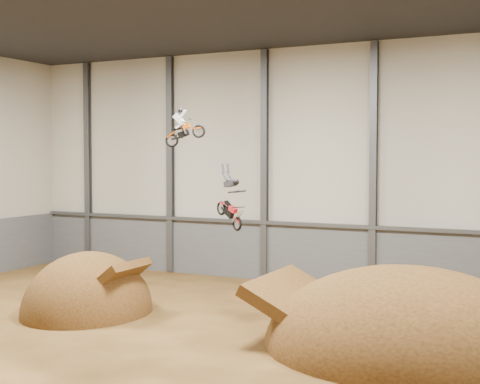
# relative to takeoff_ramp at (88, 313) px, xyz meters

# --- Properties ---
(floor) EXTENTS (40.00, 40.00, 0.00)m
(floor) POSITION_rel_takeoff_ramp_xyz_m (7.55, -3.28, 0.00)
(floor) COLOR #452C12
(floor) RESTS_ON ground
(back_wall) EXTENTS (40.00, 0.10, 14.00)m
(back_wall) POSITION_rel_takeoff_ramp_xyz_m (7.55, 11.72, 7.00)
(back_wall) COLOR beige
(back_wall) RESTS_ON ground
(lower_band_back) EXTENTS (39.80, 0.18, 3.50)m
(lower_band_back) POSITION_rel_takeoff_ramp_xyz_m (7.55, 11.62, 1.75)
(lower_band_back) COLOR #57595F
(lower_band_back) RESTS_ON ground
(steel_rail) EXTENTS (39.80, 0.35, 0.20)m
(steel_rail) POSITION_rel_takeoff_ramp_xyz_m (7.55, 11.47, 3.55)
(steel_rail) COLOR #47494F
(steel_rail) RESTS_ON lower_band_back
(steel_column_0) EXTENTS (0.40, 0.36, 13.90)m
(steel_column_0) POSITION_rel_takeoff_ramp_xyz_m (-9.12, 11.52, 7.00)
(steel_column_0) COLOR #47494F
(steel_column_0) RESTS_ON ground
(steel_column_1) EXTENTS (0.40, 0.36, 13.90)m
(steel_column_1) POSITION_rel_takeoff_ramp_xyz_m (-2.45, 11.52, 7.00)
(steel_column_1) COLOR #47494F
(steel_column_1) RESTS_ON ground
(steel_column_2) EXTENTS (0.40, 0.36, 13.90)m
(steel_column_2) POSITION_rel_takeoff_ramp_xyz_m (4.21, 11.52, 7.00)
(steel_column_2) COLOR #47494F
(steel_column_2) RESTS_ON ground
(steel_column_3) EXTENTS (0.40, 0.36, 13.90)m
(steel_column_3) POSITION_rel_takeoff_ramp_xyz_m (10.88, 11.52, 7.00)
(steel_column_3) COLOR #47494F
(steel_column_3) RESTS_ON ground
(takeoff_ramp) EXTENTS (5.91, 6.82, 5.91)m
(takeoff_ramp) POSITION_rel_takeoff_ramp_xyz_m (0.00, 0.00, 0.00)
(takeoff_ramp) COLOR #3A230E
(takeoff_ramp) RESTS_ON ground
(landing_ramp) EXTENTS (11.33, 10.02, 6.54)m
(landing_ramp) POSITION_rel_takeoff_ramp_xyz_m (15.15, 0.44, 0.00)
(landing_ramp) COLOR #3A230E
(landing_ramp) RESTS_ON ground
(fmx_rider_a) EXTENTS (2.37, 1.36, 2.16)m
(fmx_rider_a) POSITION_rel_takeoff_ramp_xyz_m (5.64, -0.11, 8.99)
(fmx_rider_a) COLOR #BF4100
(fmx_rider_b) EXTENTS (3.39, 2.36, 3.27)m
(fmx_rider_b) POSITION_rel_takeoff_ramp_xyz_m (6.86, 1.35, 5.73)
(fmx_rider_b) COLOR red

